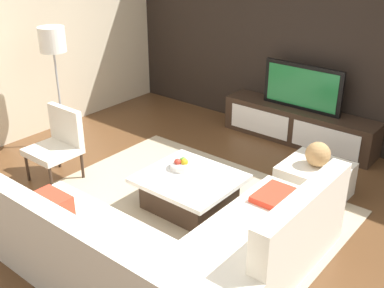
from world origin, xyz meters
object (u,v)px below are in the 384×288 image
object	(u,v)px
accent_chair_near	(59,140)
media_console	(298,126)
floor_lamp	(53,46)
decorative_ball	(318,154)
fruit_bowl	(183,165)
coffee_table	(190,191)
sectional_couch	(171,252)
television	(302,87)
ottoman	(314,181)

from	to	relation	value
accent_chair_near	media_console	bearing A→B (deg)	54.42
accent_chair_near	floor_lamp	distance (m)	1.31
media_console	decorative_ball	xyz separation A→B (m)	(0.85, -1.24, 0.29)
floor_lamp	fruit_bowl	xyz separation A→B (m)	(2.22, -0.04, -0.97)
coffee_table	fruit_bowl	bearing A→B (deg)	151.68
sectional_couch	fruit_bowl	size ratio (longest dim) A/B	8.77
coffee_table	media_console	bearing A→B (deg)	87.51
media_console	decorative_ball	distance (m)	1.53
media_console	accent_chair_near	bearing A→B (deg)	-122.68
coffee_table	decorative_ball	size ratio (longest dim) A/B	3.66
floor_lamp	fruit_bowl	size ratio (longest dim) A/B	5.89
television	decorative_ball	world-z (taller)	television
sectional_couch	decorative_ball	xyz separation A→B (m)	(0.34, 2.06, 0.25)
accent_chair_near	fruit_bowl	distance (m)	1.58
fruit_bowl	accent_chair_near	bearing A→B (deg)	-159.76
sectional_couch	fruit_bowl	world-z (taller)	sectional_couch
media_console	television	xyz separation A→B (m)	(-0.00, 0.00, 0.57)
floor_lamp	ottoman	size ratio (longest dim) A/B	2.36
floor_lamp	media_console	bearing A→B (deg)	40.82
television	floor_lamp	bearing A→B (deg)	-139.18
media_console	fruit_bowl	xyz separation A→B (m)	(-0.28, -2.20, 0.18)
decorative_ball	coffee_table	bearing A→B (deg)	-131.98
television	accent_chair_near	distance (m)	3.28
floor_lamp	fruit_bowl	bearing A→B (deg)	-1.10
ottoman	decorative_ball	world-z (taller)	decorative_ball
media_console	decorative_ball	bearing A→B (deg)	-55.38
accent_chair_near	sectional_couch	bearing A→B (deg)	-16.47
ottoman	media_console	bearing A→B (deg)	124.62
ottoman	decorative_ball	size ratio (longest dim) A/B	2.53
television	ottoman	world-z (taller)	television
accent_chair_near	ottoman	world-z (taller)	accent_chair_near
fruit_bowl	decorative_ball	xyz separation A→B (m)	(1.13, 0.96, 0.11)
accent_chair_near	ottoman	size ratio (longest dim) A/B	1.24
television	ottoman	size ratio (longest dim) A/B	1.64
television	decorative_ball	distance (m)	1.53
coffee_table	decorative_ball	xyz separation A→B (m)	(0.95, 1.06, 0.34)
media_console	ottoman	xyz separation A→B (m)	(0.85, -1.24, -0.05)
sectional_couch	ottoman	xyz separation A→B (m)	(0.34, 2.06, -0.09)
media_console	ottoman	bearing A→B (deg)	-55.38
sectional_couch	decorative_ball	size ratio (longest dim) A/B	8.87
accent_chair_near	fruit_bowl	bearing A→B (deg)	17.34
television	fruit_bowl	xyz separation A→B (m)	(-0.28, -2.20, -0.39)
television	ottoman	xyz separation A→B (m)	(0.85, -1.24, -0.62)
sectional_couch	coffee_table	world-z (taller)	sectional_couch
media_console	floor_lamp	size ratio (longest dim) A/B	1.34
ottoman	fruit_bowl	xyz separation A→B (m)	(-1.13, -0.96, 0.23)
television	floor_lamp	size ratio (longest dim) A/B	0.70
sectional_couch	television	bearing A→B (deg)	98.90
television	sectional_couch	world-z (taller)	television
television	decorative_ball	bearing A→B (deg)	-55.39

